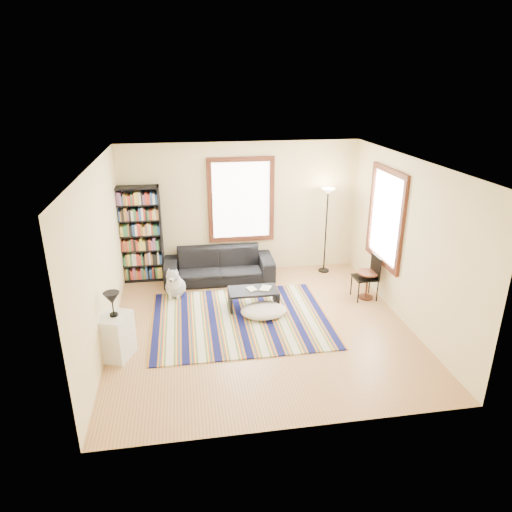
{
  "coord_description": "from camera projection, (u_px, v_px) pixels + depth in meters",
  "views": [
    {
      "loc": [
        -1.17,
        -6.78,
        3.97
      ],
      "look_at": [
        0.0,
        0.5,
        1.1
      ],
      "focal_mm": 32.0,
      "sensor_mm": 36.0,
      "label": 1
    }
  ],
  "objects": [
    {
      "name": "floor",
      "position": [
        261.0,
        328.0,
        7.87
      ],
      "size": [
        5.0,
        5.0,
        0.1
      ],
      "primitive_type": "cube",
      "color": "tan",
      "rests_on": "ground"
    },
    {
      "name": "wall_front",
      "position": [
        300.0,
        330.0,
        5.0
      ],
      "size": [
        5.0,
        0.1,
        2.8
      ],
      "primitive_type": "cube",
      "color": "beige",
      "rests_on": "floor"
    },
    {
      "name": "table_lamp",
      "position": [
        113.0,
        304.0,
        6.67
      ],
      "size": [
        0.28,
        0.28,
        0.38
      ],
      "primitive_type": null,
      "rotation": [
        0.0,
        0.0,
        0.21
      ],
      "color": "black",
      "rests_on": "white_cabinet"
    },
    {
      "name": "side_table",
      "position": [
        367.0,
        285.0,
        8.76
      ],
      "size": [
        0.44,
        0.44,
        0.54
      ],
      "primitive_type": "cylinder",
      "rotation": [
        0.0,
        0.0,
        -0.09
      ],
      "color": "#4C1E13",
      "rests_on": "floor"
    },
    {
      "name": "sofa",
      "position": [
        219.0,
        265.0,
        9.54
      ],
      "size": [
        2.29,
        0.94,
        0.66
      ],
      "primitive_type": "imported",
      "rotation": [
        0.0,
        0.0,
        -0.02
      ],
      "color": "black",
      "rests_on": "floor"
    },
    {
      "name": "wall_back",
      "position": [
        241.0,
        208.0,
        9.69
      ],
      "size": [
        5.0,
        0.1,
        2.8
      ],
      "primitive_type": "cube",
      "color": "beige",
      "rests_on": "floor"
    },
    {
      "name": "rug",
      "position": [
        240.0,
        319.0,
        8.05
      ],
      "size": [
        3.09,
        2.47,
        0.02
      ],
      "primitive_type": "cube",
      "color": "#0D0F42",
      "rests_on": "floor"
    },
    {
      "name": "bookshelf",
      "position": [
        140.0,
        235.0,
        9.31
      ],
      "size": [
        0.9,
        0.3,
        2.0
      ],
      "primitive_type": "cube",
      "color": "black",
      "rests_on": "floor"
    },
    {
      "name": "window_back",
      "position": [
        241.0,
        200.0,
        9.54
      ],
      "size": [
        1.2,
        0.06,
        1.6
      ],
      "primitive_type": "cube",
      "color": "white",
      "rests_on": "wall_back"
    },
    {
      "name": "wall_right",
      "position": [
        409.0,
        241.0,
        7.72
      ],
      "size": [
        0.1,
        5.0,
        2.8
      ],
      "primitive_type": "cube",
      "color": "beige",
      "rests_on": "floor"
    },
    {
      "name": "ceiling",
      "position": [
        261.0,
        159.0,
        6.82
      ],
      "size": [
        5.0,
        5.0,
        0.1
      ],
      "primitive_type": "cube",
      "color": "white",
      "rests_on": "floor"
    },
    {
      "name": "floor_cushion",
      "position": [
        264.0,
        311.0,
        8.14
      ],
      "size": [
        0.99,
        0.86,
        0.21
      ],
      "primitive_type": "ellipsoid",
      "rotation": [
        0.0,
        0.0,
        0.33
      ],
      "color": "beige",
      "rests_on": "floor"
    },
    {
      "name": "dog",
      "position": [
        175.0,
        281.0,
        8.83
      ],
      "size": [
        0.55,
        0.69,
        0.62
      ],
      "primitive_type": null,
      "rotation": [
        0.0,
        0.0,
        -0.17
      ],
      "color": "silver",
      "rests_on": "floor"
    },
    {
      "name": "floor_lamp",
      "position": [
        326.0,
        231.0,
        9.76
      ],
      "size": [
        0.4,
        0.4,
        1.86
      ],
      "primitive_type": null,
      "rotation": [
        0.0,
        0.0,
        -0.42
      ],
      "color": "black",
      "rests_on": "floor"
    },
    {
      "name": "window_right",
      "position": [
        386.0,
        217.0,
        8.37
      ],
      "size": [
        0.06,
        1.2,
        1.6
      ],
      "primitive_type": "cube",
      "color": "white",
      "rests_on": "wall_right"
    },
    {
      "name": "folding_chair",
      "position": [
        365.0,
        278.0,
        8.7
      ],
      "size": [
        0.43,
        0.41,
        0.86
      ],
      "primitive_type": "cube",
      "rotation": [
        0.0,
        0.0,
        0.03
      ],
      "color": "black",
      "rests_on": "floor"
    },
    {
      "name": "book_a",
      "position": [
        248.0,
        290.0,
        8.34
      ],
      "size": [
        0.24,
        0.21,
        0.02
      ],
      "primitive_type": "imported",
      "rotation": [
        0.0,
        0.0,
        0.3
      ],
      "color": "beige",
      "rests_on": "coffee_table"
    },
    {
      "name": "coffee_table",
      "position": [
        253.0,
        299.0,
        8.42
      ],
      "size": [
        0.98,
        0.65,
        0.36
      ],
      "primitive_type": "cube",
      "rotation": [
        0.0,
        0.0,
        0.18
      ],
      "color": "black",
      "rests_on": "floor"
    },
    {
      "name": "wall_left",
      "position": [
        97.0,
        259.0,
        6.96
      ],
      "size": [
        0.1,
        5.0,
        2.8
      ],
      "primitive_type": "cube",
      "color": "beige",
      "rests_on": "floor"
    },
    {
      "name": "white_cabinet",
      "position": [
        117.0,
        336.0,
        6.86
      ],
      "size": [
        0.54,
        0.6,
        0.7
      ],
      "primitive_type": "cube",
      "rotation": [
        0.0,
        0.0,
        -0.38
      ],
      "color": "white",
      "rests_on": "floor"
    },
    {
      "name": "book_b",
      "position": [
        261.0,
        288.0,
        8.42
      ],
      "size": [
        0.27,
        0.3,
        0.02
      ],
      "primitive_type": "imported",
      "rotation": [
        0.0,
        0.0,
        -0.45
      ],
      "color": "beige",
      "rests_on": "coffee_table"
    }
  ]
}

